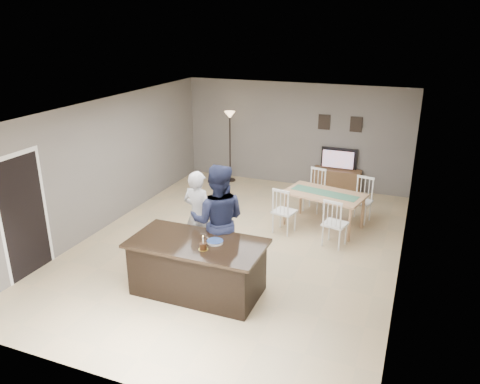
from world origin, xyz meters
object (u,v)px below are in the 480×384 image
at_px(television, 338,159).
at_px(woman, 198,215).
at_px(man, 218,221).
at_px(dining_table, 324,199).
at_px(tv_console, 336,181).
at_px(kitchen_island, 198,267).
at_px(floor_lamp, 230,128).
at_px(plate_stack, 215,242).
at_px(birthday_cake, 203,246).

xyz_separation_m(television, woman, (-1.71, -4.57, -0.02)).
height_order(man, dining_table, man).
bearing_deg(television, tv_console, 90.00).
height_order(kitchen_island, woman, woman).
height_order(television, dining_table, television).
xyz_separation_m(man, floor_lamp, (-1.75, 4.72, 0.49)).
height_order(television, floor_lamp, floor_lamp).
distance_m(television, plate_stack, 5.64).
bearing_deg(floor_lamp, plate_stack, -69.70).
bearing_deg(birthday_cake, plate_stack, 74.67).
bearing_deg(dining_table, television, 105.68).
height_order(plate_stack, floor_lamp, floor_lamp).
relative_size(television, woman, 0.54).
relative_size(woman, plate_stack, 6.52).
relative_size(plate_stack, floor_lamp, 0.14).
distance_m(kitchen_island, tv_console, 5.70).
bearing_deg(floor_lamp, birthday_cake, -71.28).
distance_m(tv_console, woman, 4.84).
height_order(kitchen_island, man, man).
xyz_separation_m(plate_stack, floor_lamp, (-1.97, 5.33, 0.57)).
relative_size(kitchen_island, dining_table, 1.02).
bearing_deg(man, plate_stack, 93.88).
bearing_deg(man, birthday_cake, 83.44).
height_order(kitchen_island, television, television).
xyz_separation_m(kitchen_island, woman, (-0.51, 1.07, 0.39)).
distance_m(tv_console, television, 0.57).
height_order(kitchen_island, birthday_cake, birthday_cake).
relative_size(kitchen_island, man, 1.08).
bearing_deg(television, floor_lamp, 4.74).
bearing_deg(floor_lamp, kitchen_island, -72.64).
bearing_deg(television, birthday_cake, 80.35).
bearing_deg(plate_stack, tv_console, 80.51).
height_order(man, floor_lamp, man).
height_order(tv_console, man, man).
bearing_deg(plate_stack, dining_table, 71.80).
bearing_deg(kitchen_island, dining_table, 67.86).
bearing_deg(man, floor_lamp, -85.42).
xyz_separation_m(television, plate_stack, (-0.92, -5.57, 0.06)).
height_order(woman, birthday_cake, woman).
distance_m(tv_console, birthday_cake, 5.89).
relative_size(birthday_cake, plate_stack, 0.90).
relative_size(woman, floor_lamp, 0.88).
xyz_separation_m(woman, floor_lamp, (-1.18, 4.33, 0.64)).
bearing_deg(woman, tv_console, -100.70).
height_order(tv_console, woman, woman).
relative_size(man, birthday_cake, 8.55).
bearing_deg(kitchen_island, tv_console, 77.84).
distance_m(woman, plate_stack, 1.27).
distance_m(plate_stack, floor_lamp, 5.71).
bearing_deg(tv_console, kitchen_island, -102.16).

